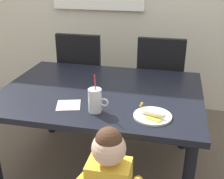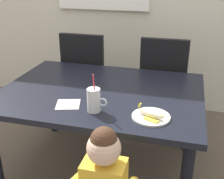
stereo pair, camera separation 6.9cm
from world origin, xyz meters
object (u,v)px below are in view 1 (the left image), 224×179
(dining_chair_left, at_px, (83,73))
(milk_cup, at_px, (95,102))
(paper_napkin, at_px, (69,105))
(dining_chair_right, at_px, (160,79))
(snack_plate, at_px, (153,116))
(peeled_banana, at_px, (152,113))
(dining_table, at_px, (101,100))

(dining_chair_left, xyz_separation_m, milk_cup, (0.43, -1.05, 0.23))
(paper_napkin, bearing_deg, dining_chair_right, 62.91)
(snack_plate, bearing_deg, milk_cup, -178.76)
(paper_napkin, bearing_deg, milk_cup, -11.57)
(snack_plate, distance_m, peeled_banana, 0.03)
(snack_plate, distance_m, paper_napkin, 0.55)
(dining_chair_right, xyz_separation_m, paper_napkin, (-0.53, -1.03, 0.16))
(snack_plate, relative_size, paper_napkin, 1.53)
(milk_cup, height_order, peeled_banana, milk_cup)
(dining_chair_right, xyz_separation_m, snack_plate, (0.02, -1.06, 0.17))
(dining_table, bearing_deg, dining_chair_left, 117.55)
(dining_chair_right, height_order, snack_plate, dining_chair_right)
(dining_chair_right, xyz_separation_m, peeled_banana, (0.02, -1.07, 0.19))
(dining_table, height_order, snack_plate, snack_plate)
(peeled_banana, bearing_deg, snack_plate, 79.02)
(dining_chair_left, xyz_separation_m, dining_chair_right, (0.76, 0.02, 0.00))
(milk_cup, height_order, snack_plate, milk_cup)
(milk_cup, distance_m, paper_napkin, 0.21)
(dining_chair_right, bearing_deg, dining_chair_left, 1.49)
(dining_table, relative_size, snack_plate, 6.29)
(dining_chair_right, height_order, milk_cup, dining_chair_right)
(peeled_banana, xyz_separation_m, paper_napkin, (-0.54, 0.04, -0.03))
(milk_cup, xyz_separation_m, peeled_banana, (0.35, -0.01, -0.04))
(dining_chair_left, relative_size, paper_napkin, 6.40)
(dining_chair_right, relative_size, paper_napkin, 6.40)
(paper_napkin, bearing_deg, dining_table, 64.06)
(dining_chair_right, relative_size, milk_cup, 3.81)
(dining_table, distance_m, dining_chair_right, 0.84)
(dining_chair_right, height_order, paper_napkin, dining_chair_right)
(peeled_banana, bearing_deg, dining_chair_left, 126.51)
(snack_plate, height_order, peeled_banana, peeled_banana)
(peeled_banana, bearing_deg, dining_chair_right, 90.92)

